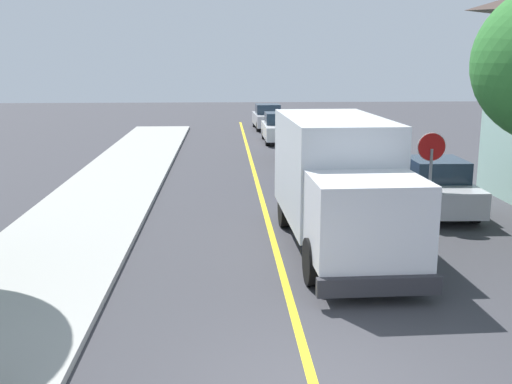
{
  "coord_description": "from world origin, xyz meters",
  "views": [
    {
      "loc": [
        -1.26,
        -7.74,
        4.61
      ],
      "look_at": [
        -0.48,
        6.92,
        1.4
      ],
      "focal_mm": 42.47,
      "sensor_mm": 36.0,
      "label": 1
    }
  ],
  "objects": [
    {
      "name": "sidewalk_curb",
      "position": [
        -5.4,
        4.0,
        0.07
      ],
      "size": [
        3.6,
        60.0,
        0.15
      ],
      "primitive_type": "cube",
      "color": "#9E9E99",
      "rests_on": "ground"
    },
    {
      "name": "centre_line_yellow",
      "position": [
        0.0,
        10.0,
        0.0
      ],
      "size": [
        0.16,
        56.0,
        0.01
      ],
      "primitive_type": "cube",
      "color": "gold",
      "rests_on": "ground"
    },
    {
      "name": "box_truck",
      "position": [
        1.54,
        6.78,
        1.77
      ],
      "size": [
        2.6,
        7.24,
        3.2
      ],
      "color": "silver",
      "rests_on": "ground"
    },
    {
      "name": "parked_car_near",
      "position": [
        2.28,
        13.53,
        0.79
      ],
      "size": [
        1.93,
        4.45,
        1.67
      ],
      "color": "#2D4793",
      "rests_on": "ground"
    },
    {
      "name": "parked_car_mid",
      "position": [
        2.45,
        19.68,
        0.79
      ],
      "size": [
        1.8,
        4.4,
        1.67
      ],
      "color": "#4C564C",
      "rests_on": "ground"
    },
    {
      "name": "parked_car_far",
      "position": [
        1.92,
        26.64,
        0.79
      ],
      "size": [
        1.82,
        4.41,
        1.67
      ],
      "color": "silver",
      "rests_on": "ground"
    },
    {
      "name": "parked_car_furthest",
      "position": [
        1.74,
        33.35,
        0.79
      ],
      "size": [
        1.94,
        4.45,
        1.67
      ],
      "color": "#B7B7BC",
      "rests_on": "ground"
    },
    {
      "name": "parked_van_across",
      "position": [
        5.2,
        10.19,
        0.79
      ],
      "size": [
        1.93,
        4.45,
        1.67
      ],
      "color": "#B7B7BC",
      "rests_on": "ground"
    },
    {
      "name": "stop_sign",
      "position": [
        4.49,
        8.6,
        1.86
      ],
      "size": [
        0.8,
        0.1,
        2.65
      ],
      "color": "gray",
      "rests_on": "ground"
    }
  ]
}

